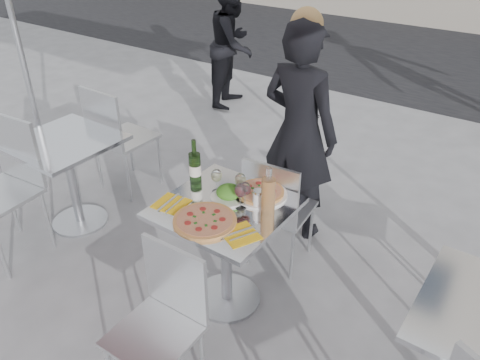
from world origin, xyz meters
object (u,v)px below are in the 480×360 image
Objects in this scene: chair_far at (276,205)px; salad_plate at (229,193)px; side_table_left at (68,165)px; wine_bottle at (195,166)px; chair_near at (164,313)px; napkin_right at (240,234)px; wineglass_red_a at (245,190)px; pizza_near at (205,221)px; wineglass_white_b at (240,180)px; main_table at (226,234)px; napkin_left at (171,203)px; carafe at (268,195)px; pedestrian_a at (233,44)px; woman_diner at (299,133)px; sugar_shaker at (258,198)px; wineglass_red_b at (240,191)px; pizza_far at (260,193)px; wineglass_white_a at (217,176)px; side_chair_lfar at (116,132)px; side_chair_lnear at (7,177)px.

chair_far is 0.49m from salad_plate.
side_table_left is 2.54× the size of wine_bottle.
chair_near reaches higher than napkin_right.
wineglass_red_a reaches higher than chair_far.
wineglass_white_b is at bearing 88.59° from pizza_near.
main_table is 0.35m from wineglass_white_b.
salad_plate is at bearing 96.96° from pizza_near.
side_table_left is at bearing 180.00° from main_table.
wineglass_red_a reaches higher than side_table_left.
carafe is at bearing 20.24° from napkin_left.
woman_diner is at bearing -148.42° from pedestrian_a.
sugar_shaker is at bearing 9.60° from salad_plate.
wineglass_red_b is 0.79× the size of napkin_left.
pizza_far is at bearing -155.80° from pedestrian_a.
napkin_right is at bearing -55.10° from wineglass_red_b.
wineglass_white_a is at bearing 165.59° from wineglass_red_b.
woman_diner reaches higher than chair_near.
wine_bottle is at bearing 174.12° from salad_plate.
salad_plate is 1.10× the size of napkin_left.
side_chair_lfar is at bearing -175.75° from napkin_right.
wineglass_red_a is (0.22, -0.02, 0.00)m from wineglass_white_a.
carafe is at bearing -12.31° from wineglass_white_b.
sugar_shaker is 0.68× the size of wineglass_red_a.
carafe is (2.25, -2.77, 0.11)m from pedestrian_a.
wine_bottle is at bearing 77.64° from woman_diner.
pizza_far is (0.03, -0.26, 0.25)m from chair_far.
sugar_shaker is 0.12m from wineglass_red_b.
wineglass_red_a is at bearing -157.45° from pedestrian_a.
woman_diner reaches higher than pizza_near.
wineglass_white_b is 0.10m from wineglass_red_a.
chair_near is 2.96× the size of carafe.
sugar_shaker is at bearing 12.11° from side_chair_lnear.
pizza_near is 0.34m from wineglass_white_b.
pedestrian_a is at bearing -54.38° from chair_far.
main_table is at bearing -115.64° from pizza_far.
wineglass_white_a is 1.00× the size of wineglass_red_a.
chair_near is 0.86m from wineglass_white_a.
chair_far is 0.86× the size of side_chair_lnear.
side_chair_lnear is 6.50× the size of wineglass_red_a.
chair_far reaches higher than pizza_near.
pizza_far is 3.08× the size of sugar_shaker.
side_chair_lfar is 2.76× the size of pizza_near.
napkin_left is at bearing -133.27° from wineglass_white_b.
wine_bottle reaches higher than chair_far.
side_table_left is at bearing 166.20° from napkin_left.
side_table_left is at bearing -172.36° from pizza_far.
pedestrian_a reaches higher than salad_plate.
wine_bottle is at bearing 175.84° from wineglass_white_a.
side_chair_lfar is 1.63m from salad_plate.
main_table is 3.74× the size of napkin_left.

